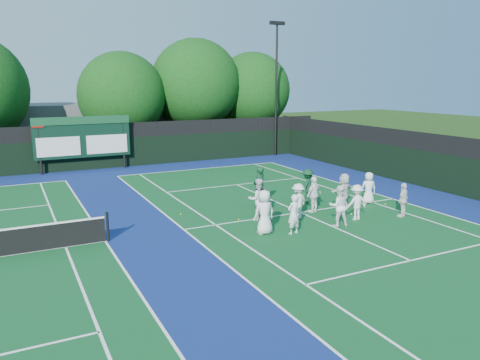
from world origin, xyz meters
name	(u,v)px	position (x,y,z in m)	size (l,w,h in m)	color
ground	(313,218)	(0.00, 0.00, 0.00)	(120.00, 120.00, 0.00)	#1C390F
court_apron	(171,232)	(-6.00, 1.00, 0.00)	(34.00, 32.00, 0.01)	navy
near_court	(300,212)	(0.00, 1.00, 0.01)	(11.05, 23.85, 0.01)	#104E22
back_fence	(98,149)	(-6.00, 16.00, 1.36)	(34.00, 0.08, 3.00)	black
divider_fence_right	(445,167)	(9.00, 1.00, 1.36)	(0.08, 32.00, 3.00)	black
scoreboard	(82,138)	(-7.01, 15.59, 2.19)	(6.00, 0.21, 3.55)	black
clubhouse	(129,126)	(-2.00, 24.00, 2.00)	(18.00, 6.00, 4.00)	#5B5B60
light_pole_right	(276,74)	(7.50, 15.70, 6.30)	(1.20, 0.30, 10.12)	black
tree_c	(124,98)	(-3.32, 19.58, 4.54)	(6.41, 6.41, 7.91)	black
tree_d	(197,86)	(2.53, 19.58, 5.37)	(7.01, 7.01, 9.06)	black
tree_e	(253,92)	(7.59, 19.58, 4.83)	(6.31, 6.31, 8.15)	black
tennis_ball_0	(239,220)	(-2.98, 1.17, 0.03)	(0.07, 0.07, 0.07)	#B9C317
tennis_ball_2	(351,214)	(1.84, -0.25, 0.03)	(0.07, 0.07, 0.07)	#B9C317
tennis_ball_3	(181,214)	(-4.88, 3.03, 0.03)	(0.07, 0.07, 0.07)	#B9C317
tennis_ball_4	(302,196)	(1.75, 3.44, 0.03)	(0.07, 0.07, 0.07)	#B9C317
tennis_ball_5	(385,204)	(4.38, 0.33, 0.03)	(0.07, 0.07, 0.07)	#B9C317
player_front_0	(264,212)	(-2.90, -0.85, 0.86)	(0.84, 0.55, 1.72)	white
player_front_1	(294,214)	(-1.90, -1.34, 0.78)	(0.57, 0.37, 1.56)	white
player_front_2	(339,206)	(0.27, -1.31, 0.84)	(0.82, 0.64, 1.68)	white
player_front_3	(356,202)	(1.48, -0.95, 0.75)	(0.97, 0.56, 1.51)	white
player_front_4	(403,200)	(3.58, -1.50, 0.75)	(0.88, 0.37, 1.50)	silver
player_back_0	(258,199)	(-2.20, 0.92, 0.89)	(0.86, 0.67, 1.78)	silver
player_back_1	(298,201)	(-0.62, 0.29, 0.76)	(0.99, 0.57, 1.53)	white
player_back_2	(314,194)	(0.58, 0.82, 0.81)	(0.95, 0.40, 1.62)	white
player_back_3	(344,191)	(2.14, 0.69, 0.83)	(1.53, 0.49, 1.65)	white
player_back_4	(368,188)	(3.79, 0.90, 0.76)	(0.74, 0.48, 1.52)	white
coach_left	(259,187)	(-1.23, 2.57, 0.97)	(0.71, 0.47, 1.95)	#0F381E
coach_right	(307,186)	(1.25, 2.30, 0.83)	(1.07, 0.61, 1.66)	#0F371F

